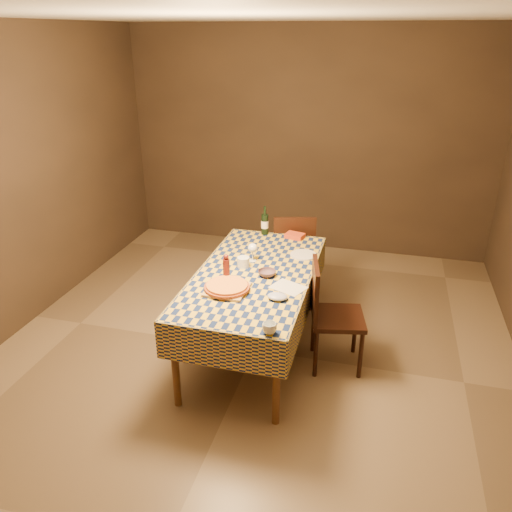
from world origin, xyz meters
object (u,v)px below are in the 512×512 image
white_plate (303,255)px  chair_right (328,310)px  pizza (227,286)px  chair_far (293,251)px  bowl (267,273)px  wine_bottle (265,224)px  cutting_board (227,289)px  dining_table (254,281)px

white_plate → chair_right: (0.30, -0.47, -0.25)m
white_plate → chair_right: chair_right is taller
pizza → chair_far: 1.48m
bowl → chair_right: 0.58m
bowl → wine_bottle: size_ratio=0.51×
wine_bottle → chair_far: (0.25, 0.22, -0.35)m
cutting_board → chair_right: chair_right is taller
chair_far → wine_bottle: bearing=-139.3°
cutting_board → wine_bottle: (-0.00, 1.22, 0.10)m
dining_table → chair_far: bearing=83.5°
dining_table → chair_far: size_ratio=1.98×
cutting_board → pizza: (0.00, 0.00, 0.03)m
pizza → white_plate: (0.46, 0.80, -0.03)m
pizza → dining_table: bearing=70.8°
dining_table → white_plate: (0.33, 0.44, 0.08)m
wine_bottle → chair_far: bearing=40.7°
dining_table → bowl: bowl is taller
white_plate → chair_far: bearing=108.2°
pizza → chair_far: size_ratio=0.49×
pizza → chair_right: 0.87m
dining_table → cutting_board: cutting_board is taller
dining_table → wine_bottle: 0.89m
cutting_board → white_plate: size_ratio=1.31×
bowl → chair_far: (0.01, 1.11, -0.27)m
chair_far → chair_right: 1.22m
dining_table → chair_far: 1.10m
pizza → chair_far: (0.25, 1.44, -0.28)m
bowl → white_plate: 0.52m
pizza → bowl: 0.41m
dining_table → bowl: 0.15m
pizza → wine_bottle: (-0.00, 1.22, 0.07)m
bowl → white_plate: (0.22, 0.47, -0.02)m
pizza → wine_bottle: wine_bottle is taller
chair_far → chair_right: (0.51, -1.11, 0.00)m
dining_table → pizza: bearing=-109.2°
white_plate → chair_far: chair_far is taller
bowl → chair_far: bearing=89.5°
dining_table → cutting_board: 0.39m
cutting_board → bowl: bearing=54.1°
bowl → white_plate: bearing=65.1°
cutting_board → bowl: bowl is taller
dining_table → bowl: bearing=-13.6°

